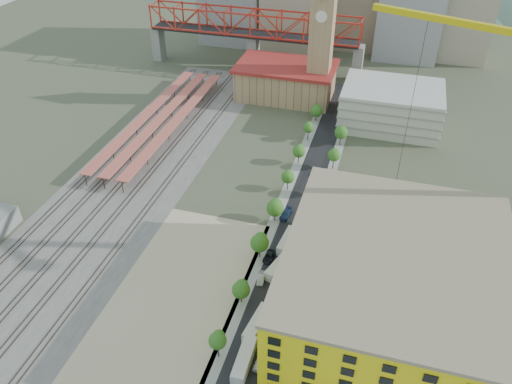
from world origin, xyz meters
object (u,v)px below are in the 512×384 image
(site_trailer_b, at_px, (257,324))
(site_trailer_d, at_px, (287,241))
(site_trailer_c, at_px, (278,267))
(site_trailer_a, at_px, (244,360))
(construction_building, at_px, (393,285))
(clock_tower, at_px, (322,28))

(site_trailer_b, bearing_deg, site_trailer_d, 98.85)
(site_trailer_c, height_order, site_trailer_d, site_trailer_d)
(site_trailer_a, xyz_separation_m, site_trailer_d, (0.00, 36.57, -0.07))
(site_trailer_b, height_order, site_trailer_c, site_trailer_b)
(site_trailer_b, xyz_separation_m, site_trailer_c, (0.00, 17.83, -0.11))
(construction_building, xyz_separation_m, site_trailer_d, (-26.00, 16.21, -8.10))
(clock_tower, relative_size, site_trailer_d, 5.42)
(site_trailer_b, bearing_deg, site_trailer_c, 98.85)
(clock_tower, bearing_deg, construction_building, -71.22)
(clock_tower, relative_size, site_trailer_b, 5.28)
(site_trailer_a, height_order, site_trailer_c, site_trailer_a)
(site_trailer_d, bearing_deg, construction_building, -26.05)
(construction_building, xyz_separation_m, site_trailer_c, (-26.00, 6.73, -8.18))
(construction_building, xyz_separation_m, site_trailer_a, (-26.00, -20.36, -8.02))
(site_trailer_b, height_order, site_trailer_d, site_trailer_b)
(site_trailer_b, distance_m, site_trailer_d, 27.32)
(clock_tower, height_order, site_trailer_a, clock_tower)
(site_trailer_c, distance_m, site_trailer_d, 9.49)
(clock_tower, height_order, construction_building, clock_tower)
(site_trailer_b, xyz_separation_m, site_trailer_d, (0.00, 27.32, -0.03))
(site_trailer_a, bearing_deg, site_trailer_d, 89.24)
(construction_building, height_order, site_trailer_d, construction_building)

